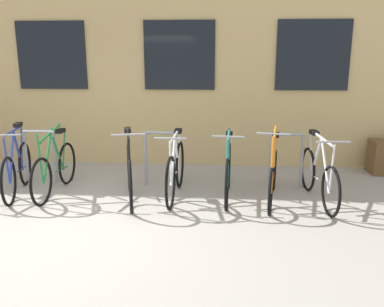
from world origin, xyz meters
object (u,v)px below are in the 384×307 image
at_px(bicycle_blue, 17,168).
at_px(bicycle_green, 55,169).
at_px(bicycle_white, 176,170).
at_px(bicycle_teal, 228,171).
at_px(bicycle_silver, 318,176).
at_px(bicycle_black, 129,173).
at_px(bicycle_orange, 273,175).

bearing_deg(bicycle_blue, bicycle_green, 6.20).
xyz_separation_m(bicycle_green, bicycle_blue, (-0.57, -0.06, 0.01)).
bearing_deg(bicycle_green, bicycle_blue, -173.80).
height_order(bicycle_green, bicycle_white, bicycle_green).
relative_size(bicycle_teal, bicycle_blue, 1.03).
xyz_separation_m(bicycle_silver, bicycle_black, (-2.73, -0.13, 0.02)).
relative_size(bicycle_orange, bicycle_blue, 1.02).
height_order(bicycle_teal, bicycle_orange, bicycle_orange).
relative_size(bicycle_green, bicycle_silver, 0.98).
xyz_separation_m(bicycle_teal, bicycle_orange, (0.65, -0.09, -0.02)).
relative_size(bicycle_black, bicycle_blue, 1.00).
bearing_deg(bicycle_orange, bicycle_silver, 0.78).
height_order(bicycle_green, bicycle_blue, bicycle_green).
xyz_separation_m(bicycle_silver, bicycle_blue, (-4.50, 0.02, 0.01)).
relative_size(bicycle_black, bicycle_teal, 0.97).
height_order(bicycle_silver, bicycle_black, bicycle_black).
bearing_deg(bicycle_black, bicycle_green, 170.02).
bearing_deg(bicycle_white, bicycle_silver, -1.65).
xyz_separation_m(bicycle_silver, bicycle_teal, (-1.30, 0.08, 0.01)).
distance_m(bicycle_black, bicycle_orange, 2.09).
height_order(bicycle_black, bicycle_white, bicycle_black).
height_order(bicycle_green, bicycle_black, bicycle_black).
distance_m(bicycle_black, bicycle_teal, 1.45).
bearing_deg(bicycle_orange, bicycle_green, 178.43).
bearing_deg(bicycle_blue, bicycle_orange, -0.42).
bearing_deg(bicycle_white, bicycle_black, -163.72).
bearing_deg(bicycle_black, bicycle_orange, 3.35).
bearing_deg(bicycle_blue, bicycle_teal, 1.08).
height_order(bicycle_teal, bicycle_blue, bicycle_blue).
bearing_deg(bicycle_teal, bicycle_black, -171.66).
bearing_deg(bicycle_white, bicycle_blue, -179.03).
relative_size(bicycle_silver, bicycle_orange, 1.02).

